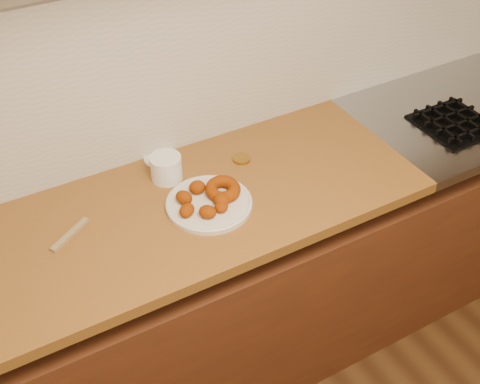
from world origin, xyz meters
name	(u,v)px	position (x,y,z in m)	size (l,w,h in m)	color
wall_back	(212,15)	(0.00, 2.00, 1.35)	(4.00, 0.02, 2.70)	#BFB295
base_cabinet	(256,281)	(0.00, 1.69, 0.39)	(3.60, 0.60, 0.77)	#582914
butcher_block	(69,251)	(-0.65, 1.69, 0.88)	(2.30, 0.62, 0.04)	#8F591D
backsplash	(215,59)	(0.00, 1.99, 1.20)	(3.60, 0.02, 0.60)	beige
donut_plate	(209,204)	(-0.21, 1.65, 0.91)	(0.27, 0.27, 0.02)	silver
ring_donut	(223,189)	(-0.15, 1.66, 0.94)	(0.11, 0.11, 0.04)	#7C3202
fried_dough_chunks	(202,201)	(-0.23, 1.64, 0.94)	(0.18, 0.18, 0.05)	#7C3202
plastic_tub	(166,168)	(-0.27, 1.84, 0.94)	(0.10, 0.10, 0.09)	white
tub_lid	(162,158)	(-0.24, 1.95, 0.90)	(0.12, 0.12, 0.01)	white
brass_jar_lid	(241,159)	(0.00, 1.81, 0.91)	(0.06, 0.06, 0.01)	#A37626
wooden_utensil	(70,235)	(-0.63, 1.73, 0.91)	(0.15, 0.02, 0.01)	olive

